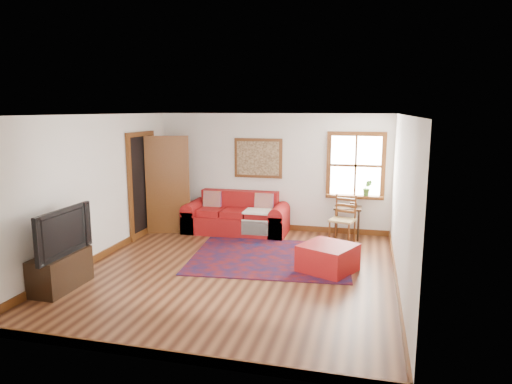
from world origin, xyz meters
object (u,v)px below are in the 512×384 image
(red_leather_sofa, at_px, (237,219))
(red_ottoman, at_px, (328,258))
(media_cabinet, at_px, (61,271))
(side_table, at_px, (348,213))
(ladder_back_chair, at_px, (343,218))

(red_leather_sofa, bearing_deg, red_ottoman, -42.89)
(media_cabinet, bearing_deg, red_leather_sofa, 66.23)
(red_ottoman, relative_size, side_table, 1.19)
(red_leather_sofa, height_order, ladder_back_chair, ladder_back_chair)
(ladder_back_chair, bearing_deg, red_ottoman, -94.91)
(red_leather_sofa, height_order, media_cabinet, red_leather_sofa)
(red_ottoman, bearing_deg, ladder_back_chair, 109.80)
(red_ottoman, height_order, ladder_back_chair, ladder_back_chair)
(side_table, bearing_deg, red_leather_sofa, -178.62)
(red_leather_sofa, xyz_separation_m, red_ottoman, (2.11, -1.96, -0.06))
(red_leather_sofa, distance_m, red_ottoman, 2.88)
(side_table, bearing_deg, media_cabinet, -136.70)
(red_ottoman, bearing_deg, media_cabinet, -131.05)
(side_table, distance_m, media_cabinet, 5.38)
(red_ottoman, distance_m, ladder_back_chair, 1.68)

